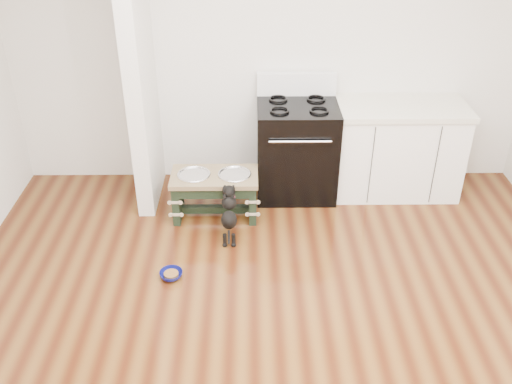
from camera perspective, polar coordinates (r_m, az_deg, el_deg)
ground at (r=4.08m, az=2.40°, el=-15.69°), size 5.00×5.00×0.00m
room_shell at (r=3.10m, az=3.06°, el=5.26°), size 5.00×5.00×5.00m
partition_wall at (r=5.24m, az=-11.65°, el=12.51°), size 0.15×0.80×2.70m
oven_range at (r=5.55m, az=4.06°, el=4.40°), size 0.76×0.69×1.14m
cabinet_run at (r=5.74m, az=13.86°, el=4.19°), size 1.24×0.64×0.91m
dog_feeder at (r=5.23m, az=-4.15°, el=0.50°), size 0.79×0.42×0.45m
puppy at (r=4.94m, az=-2.72°, el=-2.09°), size 0.14×0.41×0.48m
floor_bowl at (r=4.68m, az=-8.48°, el=-8.18°), size 0.22×0.22×0.06m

